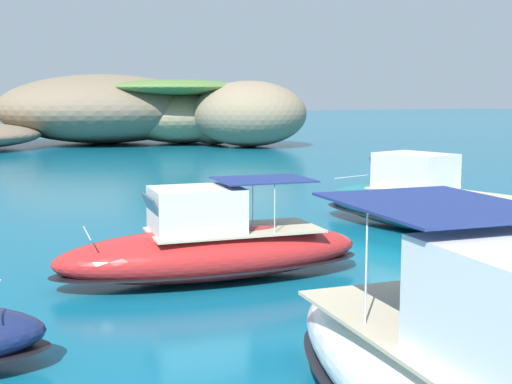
{
  "coord_description": "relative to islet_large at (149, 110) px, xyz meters",
  "views": [
    {
      "loc": [
        -11.85,
        -5.89,
        5.05
      ],
      "look_at": [
        -0.57,
        15.65,
        1.62
      ],
      "focal_mm": 47.88,
      "sensor_mm": 36.0,
      "label": 1
    }
  ],
  "objects": [
    {
      "name": "motorboat_red",
      "position": [
        -16.41,
        -53.34,
        -2.68
      ],
      "size": [
        9.07,
        3.87,
        2.75
      ],
      "color": "red",
      "rests_on": "ground"
    },
    {
      "name": "islet_large",
      "position": [
        0.0,
        0.0,
        0.0
      ],
      "size": [
        32.16,
        32.12,
        7.38
      ],
      "color": "#84755B",
      "rests_on": "ground"
    },
    {
      "name": "motorboat_teal",
      "position": [
        -6.42,
        -50.63,
        -2.58
      ],
      "size": [
        4.81,
        10.22,
        2.9
      ],
      "color": "#19727A",
      "rests_on": "ground"
    }
  ]
}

